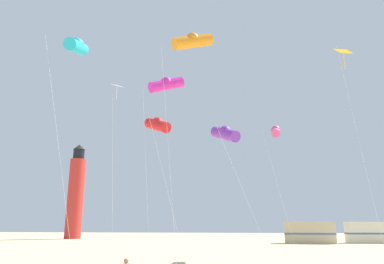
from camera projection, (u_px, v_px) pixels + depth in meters
The scene contains 11 objects.
kite_tube_magenta at pixel (166, 84), 23.92m from camera, with size 2.96×2.69×12.27m.
kite_tube_cyan at pixel (77, 46), 19.97m from camera, with size 2.51×2.71×12.83m.
kite_tube_violet at pixel (225, 133), 22.11m from camera, with size 3.62×3.83×8.63m.
kite_tube_rainbow at pixel (276, 131), 29.89m from camera, with size 2.23×2.56×10.71m.
kite_tube_scarlet at pixel (157, 125), 23.11m from camera, with size 3.06×3.11×9.43m.
kite_tube_orange at pixel (193, 41), 20.40m from camera, with size 3.16×2.90×13.32m.
kite_diamond_gold at pixel (345, 60), 21.81m from camera, with size 1.49×1.47×13.04m.
kite_diamond_white at pixel (117, 94), 29.55m from camera, with size 1.22×1.22×13.86m.
lighthouse_distant at pixel (76, 193), 64.23m from camera, with size 2.80×2.80×16.80m.
rv_van_tan at pixel (309, 233), 47.66m from camera, with size 6.62×2.89×2.80m.
rv_van_cream at pixel (371, 232), 48.64m from camera, with size 6.54×2.62×2.80m.
Camera 1 is at (3.98, -7.37, 2.52)m, focal length 33.53 mm.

